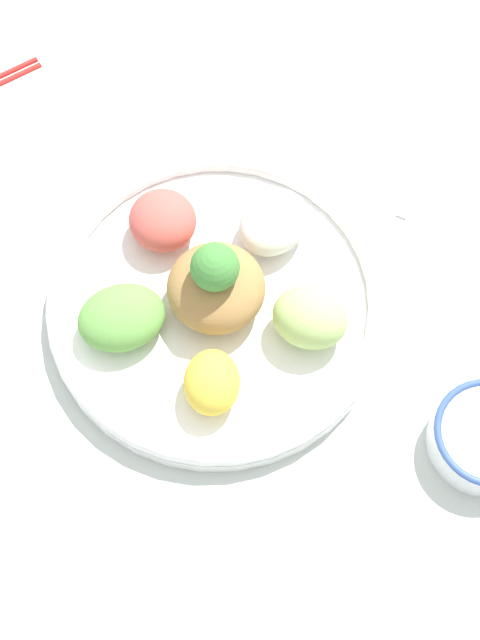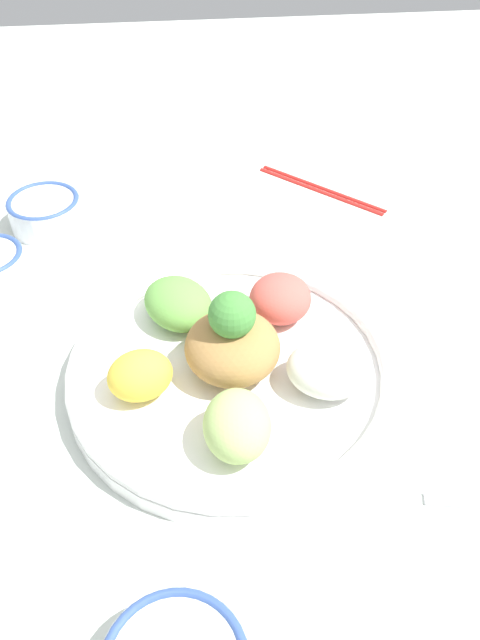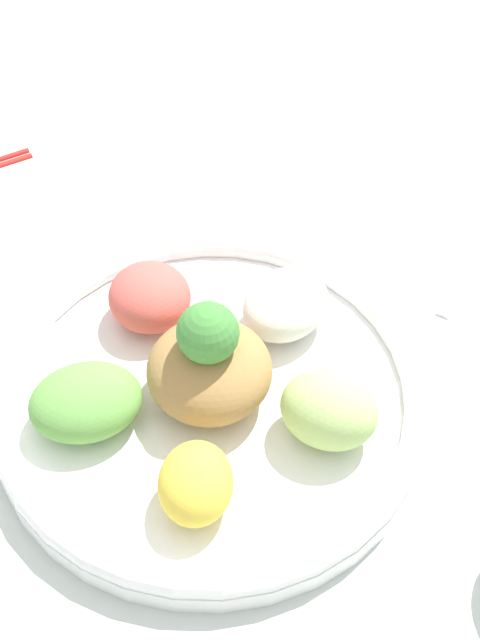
% 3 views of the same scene
% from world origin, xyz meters
% --- Properties ---
extents(ground_plane, '(2.40, 2.40, 0.00)m').
position_xyz_m(ground_plane, '(0.00, 0.00, 0.00)').
color(ground_plane, silver).
extents(salad_platter, '(0.35, 0.35, 0.12)m').
position_xyz_m(salad_platter, '(0.02, 0.01, 0.03)').
color(salad_platter, white).
rests_on(salad_platter, ground_plane).
extents(serving_spoon_main, '(0.04, 0.12, 0.01)m').
position_xyz_m(serving_spoon_main, '(-0.15, -0.22, 0.00)').
color(serving_spoon_main, silver).
rests_on(serving_spoon_main, ground_plane).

